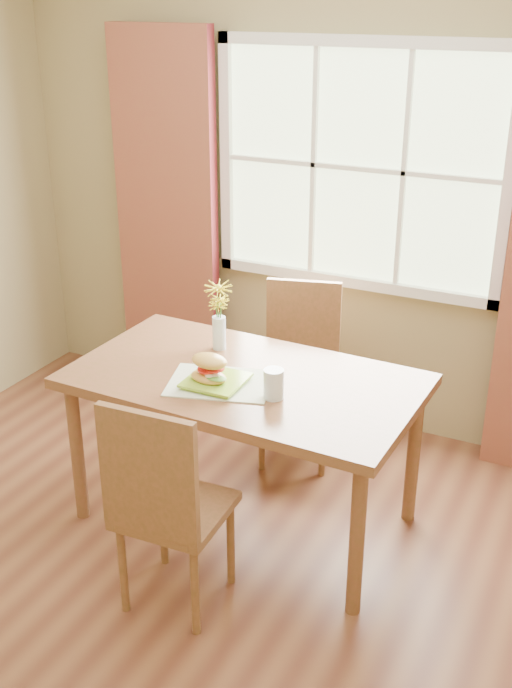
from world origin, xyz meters
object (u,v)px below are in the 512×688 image
object	(u,v)px
chair_far	(300,364)
croissant_sandwich	(209,369)
chair_near	(164,500)
water_glass	(274,385)
flower_vase	(219,309)
dining_table	(244,392)

from	to	relation	value
chair_far	croissant_sandwich	size ratio (longest dim) A/B	5.10
chair_near	water_glass	distance (m)	0.68
water_glass	flower_vase	size ratio (longest dim) A/B	0.39
chair_far	water_glass	bearing A→B (deg)	-89.95
dining_table	chair_near	world-z (taller)	chair_near
chair_near	croissant_sandwich	bearing A→B (deg)	97.59
croissant_sandwich	water_glass	size ratio (longest dim) A/B	1.43
water_glass	flower_vase	world-z (taller)	flower_vase
croissant_sandwich	water_glass	world-z (taller)	croissant_sandwich
chair_near	chair_far	bearing A→B (deg)	88.43
flower_vase	chair_far	bearing A→B (deg)	64.69
dining_table	chair_far	world-z (taller)	chair_far
chair_near	croissant_sandwich	size ratio (longest dim) A/B	5.20
flower_vase	croissant_sandwich	bearing A→B (deg)	-67.76
water_glass	croissant_sandwich	bearing A→B (deg)	-176.15
chair_far	water_glass	distance (m)	0.91
dining_table	croissant_sandwich	bearing A→B (deg)	-120.77
chair_near	flower_vase	bearing A→B (deg)	102.59
croissant_sandwich	flower_vase	world-z (taller)	flower_vase
chair_near	flower_vase	distance (m)	1.05
chair_near	chair_far	xyz separation A→B (m)	(-0.03, 1.41, -0.01)
dining_table	chair_near	bearing A→B (deg)	-87.81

